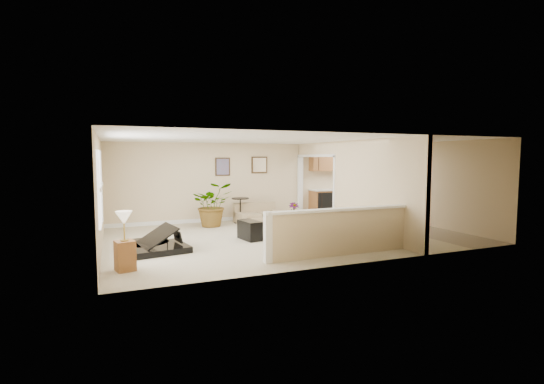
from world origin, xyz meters
name	(u,v)px	position (x,y,z in m)	size (l,w,h in m)	color
floor	(289,235)	(0.00, 0.00, 0.00)	(9.00, 9.00, 0.00)	beige
back_wall	(251,182)	(0.00, 3.00, 1.25)	(9.00, 0.04, 2.50)	beige
front_wall	(355,199)	(0.00, -3.00, 1.25)	(9.00, 0.04, 2.50)	beige
left_wall	(100,194)	(-4.50, 0.00, 1.25)	(0.04, 6.00, 2.50)	beige
right_wall	(424,184)	(4.50, 0.00, 1.25)	(0.04, 6.00, 2.50)	beige
ceiling	(289,140)	(0.00, 0.00, 2.50)	(9.00, 6.00, 0.04)	white
kitchen_vinyl	(386,227)	(3.15, 0.00, 0.00)	(2.70, 6.00, 0.01)	tan
interior_partition	(343,187)	(1.80, 0.25, 1.22)	(0.18, 5.99, 2.50)	beige
pony_half_wall	(338,231)	(0.08, -2.30, 0.52)	(3.42, 0.22, 1.00)	beige
left_window	(100,186)	(-4.49, -0.50, 1.45)	(0.05, 2.15, 1.45)	white
wall_art_left	(223,167)	(-0.95, 2.97, 1.75)	(0.48, 0.04, 0.58)	#392814
wall_mirror	(259,165)	(0.30, 2.97, 1.80)	(0.55, 0.04, 0.55)	#392814
kitchen_cabinets	(338,191)	(3.19, 2.73, 0.87)	(2.36, 0.65, 2.33)	#945E30
piano	(153,228)	(-3.45, -0.39, 0.51)	(1.65, 1.68, 1.22)	black
piano_bench	(250,230)	(-1.10, -0.10, 0.24)	(0.36, 0.71, 0.47)	black
loveseat	(258,213)	(-0.01, 2.29, 0.31)	(1.47, 0.90, 0.81)	tan
accent_table	(240,207)	(-0.55, 2.41, 0.50)	(0.54, 0.54, 0.79)	black
palm_plant	(213,205)	(-1.50, 2.12, 0.64)	(1.28, 1.14, 1.31)	black
small_plant	(294,214)	(1.08, 1.96, 0.26)	(0.38, 0.38, 0.62)	black
lamp_stand	(125,246)	(-4.08, -1.81, 0.46)	(0.38, 0.38, 1.08)	#945E30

